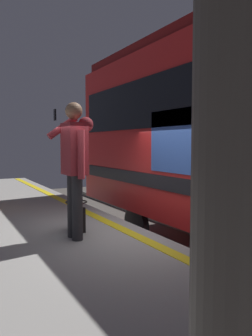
% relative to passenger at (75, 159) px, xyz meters
% --- Properties ---
extents(ground_plane, '(25.12, 25.12, 0.00)m').
position_rel_passenger_xyz_m(ground_plane, '(0.03, -1.05, -2.08)').
color(ground_plane, '#4C4742').
extents(safety_line, '(16.41, 0.16, 0.01)m').
position_rel_passenger_xyz_m(safety_line, '(0.03, -0.75, -1.04)').
color(safety_line, yellow).
rests_on(safety_line, platform).
extents(track_rail_near, '(21.77, 0.08, 0.16)m').
position_rel_passenger_xyz_m(track_rail_near, '(0.03, -2.48, -2.00)').
color(track_rail_near, slate).
rests_on(track_rail_near, ground).
extents(passenger, '(0.57, 0.55, 1.77)m').
position_rel_passenger_xyz_m(passenger, '(0.00, 0.00, 0.00)').
color(passenger, '#262628').
rests_on(passenger, platform).
extents(handbag, '(0.34, 0.31, 0.43)m').
position_rel_passenger_xyz_m(handbag, '(0.37, -0.14, -0.84)').
color(handbag, black).
rests_on(handbag, platform).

